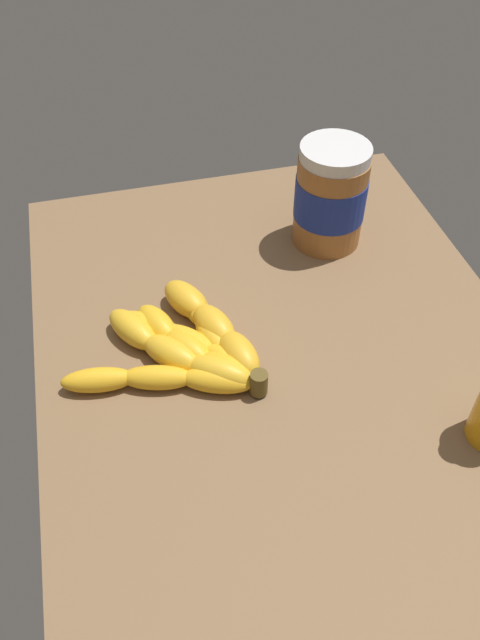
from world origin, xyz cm
name	(u,v)px	position (x,y,z in cm)	size (l,w,h in cm)	color
ground_plane	(285,364)	(0.00, 0.00, -1.60)	(77.60, 58.13, 3.20)	brown
banana_bunch	(190,346)	(2.84, 10.92, 1.65)	(20.13, 23.22, 3.77)	gold
peanut_butter_jar	(330,196)	(19.69, -11.93, 7.27)	(9.70, 9.70, 14.72)	#9E602D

